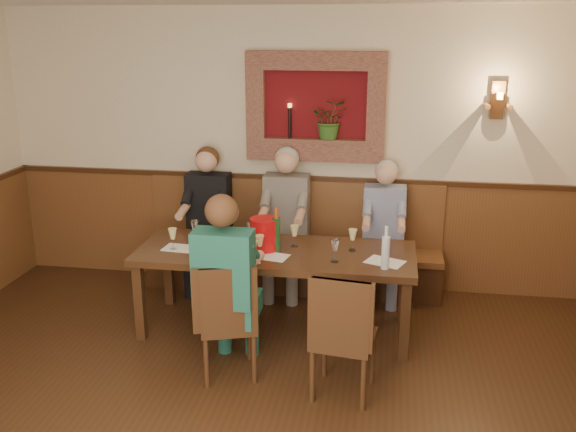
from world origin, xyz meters
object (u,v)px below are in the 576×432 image
dining_table (276,258)px  wine_bottle_green_b (219,228)px  spittoon_bucket (264,234)px  water_bottle (386,252)px  person_bench_mid (285,234)px  bench (292,258)px  person_bench_left (207,231)px  person_chair_front (228,300)px  wine_bottle_green_a (276,234)px  person_bench_right (383,244)px  chair_near_left (229,342)px  chair_near_right (343,359)px

dining_table → wine_bottle_green_b: wine_bottle_green_b is taller
spittoon_bucket → water_bottle: water_bottle is taller
person_bench_mid → dining_table: bearing=-86.2°
bench → person_bench_left: bearing=-172.9°
person_bench_mid → wine_bottle_green_b: size_ratio=4.12×
person_chair_front → wine_bottle_green_a: person_chair_front is taller
person_bench_right → person_chair_front: bearing=-125.3°
wine_bottle_green_b → person_chair_front: bearing=-71.4°
wine_bottle_green_a → person_bench_right: bearing=43.7°
bench → wine_bottle_green_b: same height
person_bench_left → wine_bottle_green_b: bearing=-65.7°
chair_near_left → chair_near_right: bearing=-27.0°
wine_bottle_green_a → water_bottle: 0.97m
bench → chair_near_left: size_ratio=3.15×
person_chair_front → wine_bottle_green_a: size_ratio=3.80×
chair_near_right → person_bench_right: person_bench_right is taller
person_bench_mid → person_chair_front: person_bench_mid is taller
chair_near_right → person_chair_front: (-0.90, 0.18, 0.33)m
spittoon_bucket → water_bottle: 1.08m
chair_near_right → person_bench_mid: person_bench_mid is taller
wine_bottle_green_a → wine_bottle_green_b: (-0.54, 0.13, -0.01)m
person_bench_mid → wine_bottle_green_b: 0.91m
chair_near_left → spittoon_bucket: size_ratio=3.37×
person_chair_front → person_bench_left: bearing=111.3°
chair_near_left → person_bench_mid: bearing=66.1°
water_bottle → person_bench_left: bearing=148.1°
person_chair_front → spittoon_bucket: 0.84m
chair_near_right → wine_bottle_green_a: 1.30m
bench → person_chair_front: (-0.23, -1.72, 0.29)m
dining_table → person_bench_right: (0.91, 0.84, -0.11)m
bench → wine_bottle_green_a: (0.01, -0.97, 0.58)m
person_chair_front → spittoon_bucket: (0.13, 0.78, 0.28)m
dining_table → chair_near_left: bearing=-105.5°
wine_bottle_green_b → water_bottle: 1.52m
person_bench_mid → water_bottle: 1.52m
wine_bottle_green_a → wine_bottle_green_b: bearing=166.6°
wine_bottle_green_b → water_bottle: (1.47, -0.39, -0.00)m
spittoon_bucket → water_bottle: size_ratio=0.79×
chair_near_right → wine_bottle_green_a: size_ratio=2.52×
person_chair_front → wine_bottle_green_b: size_ratio=4.10×
chair_near_left → person_bench_mid: size_ratio=0.64×
water_bottle → chair_near_right: bearing=-112.1°
chair_near_left → chair_near_right: size_ratio=0.97×
wine_bottle_green_a → wine_bottle_green_b: size_ratio=1.08×
wine_bottle_green_a → spittoon_bucket: bearing=167.8°
bench → chair_near_left: bench is taller
person_bench_left → wine_bottle_green_b: size_ratio=4.05×
person_bench_left → water_bottle: person_bench_left is taller
person_bench_right → bench: bearing=173.5°
person_bench_left → person_bench_mid: size_ratio=0.98×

